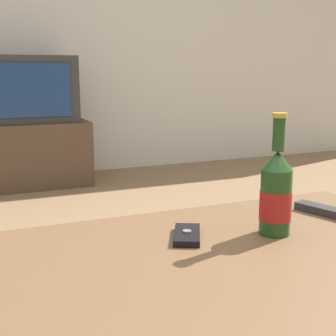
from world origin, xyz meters
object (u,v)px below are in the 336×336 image
television (23,89)px  remote_control (326,211)px  cell_phone (187,235)px  tv_stand (27,154)px  beer_bottle (276,193)px

television → remote_control: (0.45, -2.55, -0.21)m
television → cell_phone: bearing=-88.6°
remote_control → television: bearing=81.7°
tv_stand → remote_control: 2.61m
tv_stand → television: bearing=-90.0°
cell_phone → remote_control: bearing=28.3°
tv_stand → cell_phone: (0.06, -2.57, 0.24)m
beer_bottle → television: bearing=95.5°
beer_bottle → tv_stand: bearing=95.5°
television → cell_phone: 2.57m
remote_control → beer_bottle: bearing=179.1°
tv_stand → television: television is taller
television → beer_bottle: (0.25, -2.61, -0.13)m
television → tv_stand: bearing=90.0°
television → beer_bottle: 2.63m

